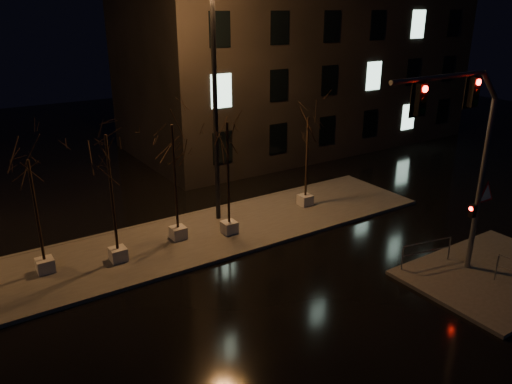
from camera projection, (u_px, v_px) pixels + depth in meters
ground at (289, 292)px, 18.51m from camera, size 90.00×90.00×0.00m
median at (212, 233)px, 23.19m from camera, size 22.00×5.00×0.15m
sidewalk_corner at (496, 275)px, 19.58m from camera, size 7.00×5.00×0.15m
building at (298, 42)px, 37.19m from camera, size 25.00×12.00×15.00m
tree_0 at (32, 186)px, 18.42m from camera, size 1.80×1.80×4.72m
tree_1 at (109, 164)px, 19.10m from camera, size 1.80×1.80×5.44m
tree_2 at (173, 151)px, 21.08m from camera, size 1.80×1.80×5.36m
tree_3 at (228, 148)px, 21.64m from camera, size 1.80×1.80×5.33m
tree_4 at (307, 138)px, 25.02m from camera, size 1.80×1.80×4.77m
traffic_signal_mast at (466, 148)px, 17.59m from camera, size 6.39×0.26×7.80m
streetlight_main at (215, 87)px, 22.39m from camera, size 2.78×0.44×11.14m
guard_rail_a at (427, 249)px, 19.98m from camera, size 2.34×0.51×1.03m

